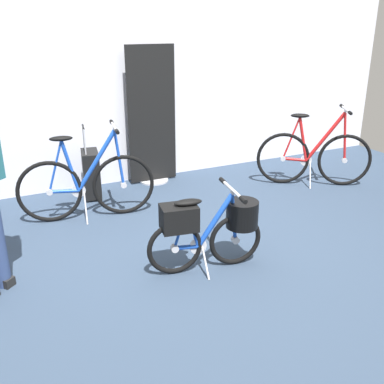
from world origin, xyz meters
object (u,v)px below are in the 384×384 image
at_px(folding_bike_foreground, 211,226).
at_px(display_bike_right, 87,184).
at_px(floor_banner_stand, 152,123).
at_px(rolling_suitcase, 91,173).
at_px(display_bike_left, 314,156).

height_order(folding_bike_foreground, display_bike_right, display_bike_right).
distance_m(floor_banner_stand, rolling_suitcase, 0.97).
bearing_deg(rolling_suitcase, folding_bike_foreground, -76.52).
bearing_deg(display_bike_left, rolling_suitcase, 163.45).
relative_size(display_bike_right, rolling_suitcase, 1.63).
relative_size(folding_bike_foreground, display_bike_right, 0.70).
relative_size(floor_banner_stand, display_bike_right, 1.22).
relative_size(folding_bike_foreground, rolling_suitcase, 1.15).
bearing_deg(display_bike_left, display_bike_right, 175.76).
height_order(floor_banner_stand, display_bike_right, floor_banner_stand).
height_order(display_bike_left, display_bike_right, display_bike_left).
xyz_separation_m(display_bike_right, rolling_suitcase, (0.17, 0.56, -0.08)).
xyz_separation_m(folding_bike_foreground, display_bike_left, (2.07, 1.23, -0.02)).
xyz_separation_m(floor_banner_stand, display_bike_right, (-1.00, -0.75, -0.38)).
height_order(folding_bike_foreground, display_bike_left, display_bike_left).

